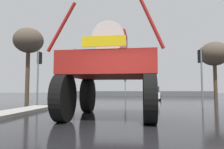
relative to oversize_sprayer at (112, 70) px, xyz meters
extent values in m
plane|color=black|center=(0.40, 14.29, -1.99)|extent=(120.00, 120.00, 0.00)
cylinder|color=black|center=(-1.44, 1.81, -1.13)|extent=(0.49, 1.74, 1.72)
cylinder|color=black|center=(1.57, 1.70, -1.13)|extent=(0.49, 1.74, 1.72)
cylinder|color=black|center=(-1.57, -1.64, -1.13)|extent=(0.49, 1.74, 1.72)
cylinder|color=black|center=(1.44, -1.76, -1.13)|extent=(0.49, 1.74, 1.72)
cube|color=maroon|center=(0.00, 0.03, 0.09)|extent=(3.67, 4.29, 0.84)
cube|color=maroon|center=(0.02, 0.46, 1.10)|extent=(1.21, 1.48, 1.18)
cylinder|color=silver|center=(-0.02, -0.58, 1.13)|extent=(1.29, 1.38, 1.24)
cylinder|color=maroon|center=(-1.65, -1.78, 1.37)|extent=(1.08, 0.16, 1.79)
cylinder|color=maroon|center=(1.51, -1.90, 1.42)|extent=(0.89, 0.15, 1.87)
cube|color=yellow|center=(-0.08, -2.08, 0.76)|extent=(1.48, 0.10, 0.36)
cube|color=silver|center=(3.12, 16.36, -1.47)|extent=(2.07, 4.24, 0.70)
cube|color=#23282D|center=(3.10, 16.21, -0.80)|extent=(1.75, 2.23, 0.64)
cylinder|color=black|center=(2.40, 17.78, -1.69)|extent=(0.23, 0.61, 0.60)
cylinder|color=black|center=(4.09, 17.63, -1.69)|extent=(0.23, 0.61, 0.60)
cylinder|color=black|center=(2.15, 15.09, -1.69)|extent=(0.23, 0.61, 0.60)
cylinder|color=black|center=(3.84, 14.94, -1.69)|extent=(0.23, 0.61, 0.60)
cylinder|color=slate|center=(-5.78, 5.20, -0.03)|extent=(0.11, 0.11, 3.93)
cube|color=black|center=(-5.78, 5.42, 1.42)|extent=(0.24, 0.32, 0.84)
sphere|color=red|center=(-5.78, 5.61, 1.69)|extent=(0.17, 0.17, 0.17)
sphere|color=#3C2403|center=(-5.78, 5.61, 1.42)|extent=(0.17, 0.17, 0.17)
sphere|color=black|center=(-5.78, 5.61, 1.15)|extent=(0.17, 0.17, 0.17)
cylinder|color=slate|center=(5.32, 5.20, -0.06)|extent=(0.11, 0.11, 3.87)
cube|color=black|center=(5.32, 5.42, 1.36)|extent=(0.24, 0.32, 0.84)
sphere|color=red|center=(5.32, 5.61, 1.63)|extent=(0.17, 0.17, 0.17)
sphere|color=#3C2403|center=(5.32, 5.61, 1.36)|extent=(0.17, 0.17, 0.17)
sphere|color=black|center=(5.32, 5.61, 1.09)|extent=(0.17, 0.17, 0.17)
cylinder|color=slate|center=(-0.22, 20.15, -0.38)|extent=(0.11, 0.11, 3.23)
cube|color=black|center=(-0.22, 20.36, 0.71)|extent=(0.24, 0.32, 0.84)
sphere|color=red|center=(-0.22, 20.55, 0.98)|extent=(0.17, 0.17, 0.17)
sphere|color=#3C2403|center=(-0.22, 20.55, 0.71)|extent=(0.17, 0.17, 0.17)
sphere|color=black|center=(-0.22, 20.55, 0.44)|extent=(0.17, 0.17, 0.17)
cylinder|color=slate|center=(3.50, 20.15, -0.15)|extent=(0.11, 0.11, 3.68)
cube|color=black|center=(3.50, 20.36, 1.16)|extent=(0.24, 0.32, 0.84)
sphere|color=red|center=(3.50, 20.55, 1.43)|extent=(0.17, 0.17, 0.17)
sphere|color=#3C2403|center=(3.50, 20.55, 1.16)|extent=(0.17, 0.17, 0.17)
sphere|color=black|center=(3.50, 20.55, 0.89)|extent=(0.17, 0.17, 0.17)
cylinder|color=slate|center=(-8.01, 22.25, 1.74)|extent=(0.18, 0.18, 7.47)
cylinder|color=slate|center=(-7.30, 22.25, 5.33)|extent=(1.41, 0.10, 0.10)
cube|color=silver|center=(-6.60, 22.25, 5.23)|extent=(0.50, 0.24, 0.16)
cylinder|color=#473828|center=(-8.93, 9.76, 0.42)|extent=(0.37, 0.37, 4.83)
ellipsoid|color=brown|center=(-8.93, 9.76, 3.80)|extent=(2.76, 2.76, 2.34)
cylinder|color=#473828|center=(10.85, 17.85, 0.19)|extent=(0.43, 0.43, 4.37)
ellipsoid|color=brown|center=(10.85, 17.85, 3.58)|extent=(3.45, 3.45, 2.93)
cube|color=#59595B|center=(0.40, 31.62, -1.54)|extent=(30.53, 0.24, 0.90)
camera|label=1|loc=(0.89, -8.94, -0.87)|focal=33.81mm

